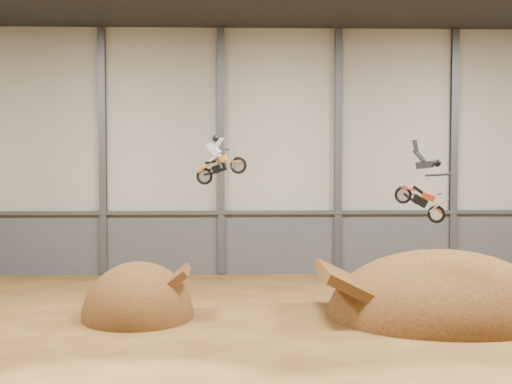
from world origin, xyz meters
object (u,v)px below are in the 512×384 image
takeoff_ramp (138,317)px  fmx_rider_b (416,180)px  landing_ramp (442,316)px  fmx_rider_a (224,155)px

takeoff_ramp → fmx_rider_b: size_ratio=1.87×
landing_ramp → fmx_rider_a: bearing=174.4°
takeoff_ramp → fmx_rider_a: 7.77m
fmx_rider_a → fmx_rider_b: bearing=-8.4°
landing_ramp → fmx_rider_a: (-9.25, 0.91, 6.84)m
takeoff_ramp → landing_ramp: (12.87, -0.21, 0.00)m
landing_ramp → takeoff_ramp: bearing=179.1°
takeoff_ramp → fmx_rider_b: bearing=-12.4°
fmx_rider_a → takeoff_ramp: bearing=-154.6°
fmx_rider_b → landing_ramp: bearing=81.5°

